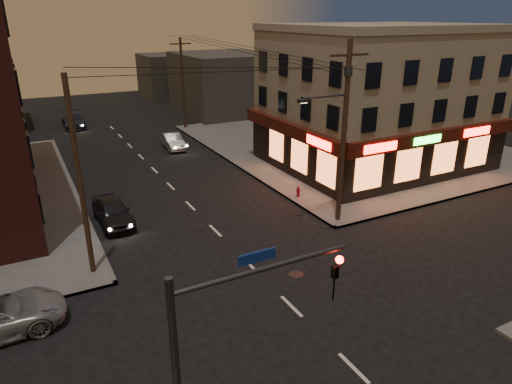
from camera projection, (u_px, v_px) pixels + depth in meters
ground at (291, 306)px, 18.88m from camera, size 120.00×120.00×0.00m
sidewalk_ne at (347, 144)px, 42.33m from camera, size 24.00×28.00×0.15m
pizza_building at (377, 97)px, 34.93m from camera, size 15.85×12.85×10.50m
bg_building_ne_a at (223, 83)px, 54.98m from camera, size 10.00×12.00×7.00m
bg_building_ne_b at (171, 76)px, 65.82m from camera, size 8.00×8.00×6.00m
utility_pole_main at (343, 125)px, 24.47m from camera, size 4.20×0.44×10.00m
utility_pole_far at (183, 84)px, 46.49m from camera, size 0.26×0.26×9.00m
utility_pole_west at (80, 180)px, 19.57m from camera, size 0.24×0.24×9.00m
traffic_signal at (219, 352)px, 10.33m from camera, size 4.49×0.32×6.47m
sedan_near at (113, 211)px, 26.11m from camera, size 1.87×4.43×1.50m
sedan_mid at (172, 141)px, 40.84m from camera, size 1.65×4.18×1.35m
sedan_far at (73, 120)px, 48.51m from camera, size 2.12×5.08×1.47m
fire_hydrant at (298, 191)px, 29.68m from camera, size 0.33×0.33×0.72m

